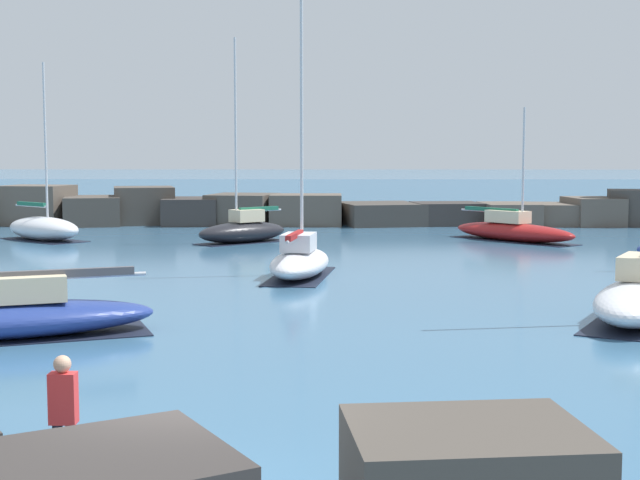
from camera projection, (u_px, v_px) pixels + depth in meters
name	position (u px, v px, depth m)	size (l,w,h in m)	color
open_sea_beyond	(324.00, 190.00, 118.68)	(400.00, 116.00, 0.01)	#2D5B7F
breakwater_jetty	(288.00, 210.00, 58.74)	(55.60, 6.86, 2.59)	#4C443D
sailboat_moored_1	(300.00, 260.00, 33.22)	(2.70, 6.17, 10.83)	white
sailboat_moored_3	(243.00, 230.00, 46.38)	(5.23, 4.98, 10.51)	black
sailboat_moored_4	(7.00, 315.00, 21.99)	(7.63, 4.73, 9.48)	navy
sailboat_moored_5	(512.00, 230.00, 47.30)	(6.43, 7.25, 7.03)	maroon
sailboat_moored_6	(43.00, 228.00, 47.66)	(5.79, 5.37, 9.40)	silver
person_on_rocks	(64.00, 413.00, 12.02)	(0.36, 0.24, 1.82)	#282833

